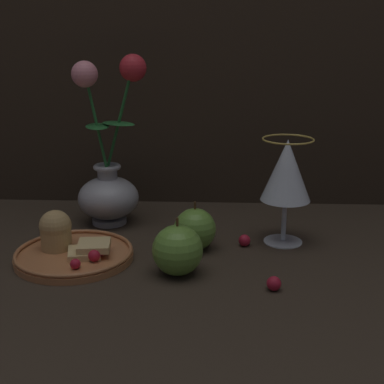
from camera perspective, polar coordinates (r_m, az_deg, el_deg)
ground_plane at (r=0.86m, az=-2.26°, el=-6.03°), size 2.40×2.40×0.00m
vase at (r=0.96m, az=-8.88°, el=1.62°), size 0.13×0.11×0.30m
plate_with_pastries at (r=0.84m, az=-12.84°, el=-5.83°), size 0.18×0.18×0.07m
wine_glass at (r=0.86m, az=10.04°, el=1.92°), size 0.08×0.08×0.17m
apple_beside_vase at (r=0.85m, az=0.32°, el=-3.90°), size 0.07×0.07×0.08m
apple_near_glass at (r=0.76m, az=-1.55°, el=-6.22°), size 0.07×0.07×0.09m
berry_near_plate at (r=0.87m, az=5.62°, el=-5.16°), size 0.02×0.02×0.02m
berry_front_center at (r=0.74m, az=8.73°, el=-9.63°), size 0.02×0.02×0.02m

